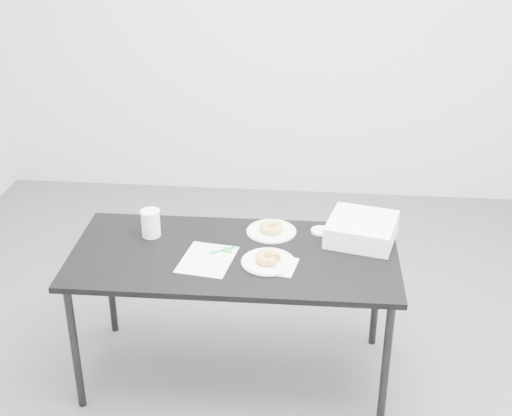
# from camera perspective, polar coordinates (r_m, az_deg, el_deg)

# --- Properties ---
(floor) EXTENTS (4.00, 4.00, 0.00)m
(floor) POSITION_cam_1_polar(r_m,az_deg,el_deg) (3.83, -1.78, -11.30)
(floor) COLOR #525258
(floor) RESTS_ON ground
(wall_back) EXTENTS (4.00, 0.02, 2.70)m
(wall_back) POSITION_cam_1_polar(r_m,az_deg,el_deg) (5.11, 0.84, 15.32)
(wall_back) COLOR silver
(wall_back) RESTS_ON floor
(table) EXTENTS (1.52, 0.73, 0.69)m
(table) POSITION_cam_1_polar(r_m,az_deg,el_deg) (3.32, -1.76, -4.44)
(table) COLOR black
(table) RESTS_ON floor
(scorecard) EXTENTS (0.27, 0.32, 0.00)m
(scorecard) POSITION_cam_1_polar(r_m,az_deg,el_deg) (3.25, -3.92, -4.13)
(scorecard) COLOR white
(scorecard) RESTS_ON table
(logo_patch) EXTENTS (0.05, 0.05, 0.00)m
(logo_patch) POSITION_cam_1_polar(r_m,az_deg,el_deg) (3.32, -2.33, -3.36)
(logo_patch) COLOR green
(logo_patch) RESTS_ON scorecard
(pen) EXTENTS (0.11, 0.08, 0.01)m
(pen) POSITION_cam_1_polar(r_m,az_deg,el_deg) (3.31, -2.70, -3.39)
(pen) COLOR #0D9574
(pen) RESTS_ON scorecard
(napkin) EXTENTS (0.20, 0.20, 0.00)m
(napkin) POSITION_cam_1_polar(r_m,az_deg,el_deg) (3.20, 1.67, -4.62)
(napkin) COLOR white
(napkin) RESTS_ON table
(plate_near) EXTENTS (0.24, 0.24, 0.01)m
(plate_near) POSITION_cam_1_polar(r_m,az_deg,el_deg) (3.22, 0.98, -4.33)
(plate_near) COLOR white
(plate_near) RESTS_ON napkin
(donut_near) EXTENTS (0.14, 0.14, 0.04)m
(donut_near) POSITION_cam_1_polar(r_m,az_deg,el_deg) (3.21, 0.98, -3.99)
(donut_near) COLOR gold
(donut_near) RESTS_ON plate_near
(plate_far) EXTENTS (0.24, 0.24, 0.01)m
(plate_far) POSITION_cam_1_polar(r_m,az_deg,el_deg) (3.47, 1.24, -1.88)
(plate_far) COLOR white
(plate_far) RESTS_ON table
(donut_far) EXTENTS (0.14, 0.14, 0.04)m
(donut_far) POSITION_cam_1_polar(r_m,az_deg,el_deg) (3.46, 1.24, -1.56)
(donut_far) COLOR gold
(donut_far) RESTS_ON plate_far
(coffee_cup) EXTENTS (0.09, 0.09, 0.13)m
(coffee_cup) POSITION_cam_1_polar(r_m,az_deg,el_deg) (3.45, -8.42, -1.21)
(coffee_cup) COLOR white
(coffee_cup) RESTS_ON table
(cup_lid) EXTENTS (0.09, 0.09, 0.01)m
(cup_lid) POSITION_cam_1_polar(r_m,az_deg,el_deg) (3.49, 5.18, -1.84)
(cup_lid) COLOR white
(cup_lid) RESTS_ON table
(bakery_box) EXTENTS (0.37, 0.37, 0.10)m
(bakery_box) POSITION_cam_1_polar(r_m,az_deg,el_deg) (3.43, 8.46, -1.70)
(bakery_box) COLOR white
(bakery_box) RESTS_ON table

